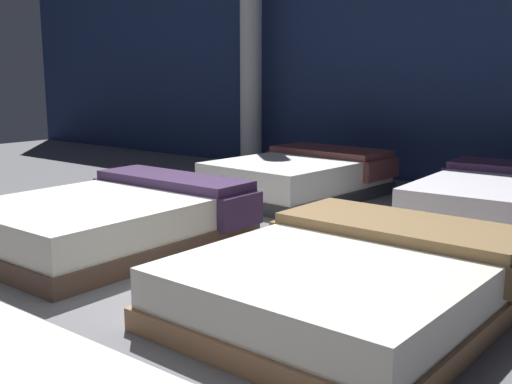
# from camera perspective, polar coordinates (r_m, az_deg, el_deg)

# --- Properties ---
(ground_plane) EXTENTS (18.00, 18.00, 0.02)m
(ground_plane) POSITION_cam_1_polar(r_m,az_deg,el_deg) (4.23, -7.51, -8.87)
(ground_plane) COLOR slate
(showroom_back_wall) EXTENTS (18.00, 0.06, 3.50)m
(showroom_back_wall) POSITION_cam_1_polar(r_m,az_deg,el_deg) (8.14, 18.43, 12.73)
(showroom_back_wall) COLOR navy
(showroom_back_wall) RESTS_ON ground_plane
(bed_2) EXTENTS (1.70, 2.11, 0.49)m
(bed_2) POSITION_cam_1_polar(r_m,az_deg,el_deg) (5.30, -13.20, -2.48)
(bed_2) COLOR brown
(bed_2) RESTS_ON ground_plane
(bed_3) EXTENTS (1.74, 2.12, 0.44)m
(bed_3) POSITION_cam_1_polar(r_m,az_deg,el_deg) (3.82, 9.19, -7.86)
(bed_3) COLOR #906947
(bed_3) RESTS_ON ground_plane
(bed_4) EXTENTS (1.58, 2.09, 0.51)m
(bed_4) POSITION_cam_1_polar(r_m,az_deg,el_deg) (7.18, 4.10, 1.41)
(bed_4) COLOR #2D3034
(bed_4) RESTS_ON ground_plane
(bed_5) EXTENTS (1.60, 2.10, 0.52)m
(bed_5) POSITION_cam_1_polar(r_m,az_deg,el_deg) (6.17, 22.25, -0.95)
(bed_5) COLOR #947151
(bed_5) RESTS_ON ground_plane
(support_pillar) EXTENTS (0.32, 0.32, 3.50)m
(support_pillar) POSITION_cam_1_polar(r_m,az_deg,el_deg) (9.30, -0.47, 12.98)
(support_pillar) COLOR silver
(support_pillar) RESTS_ON ground_plane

